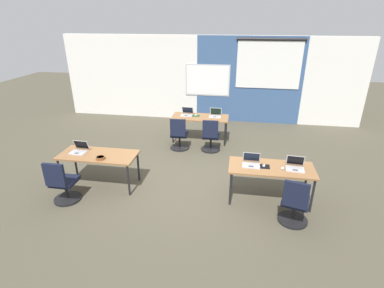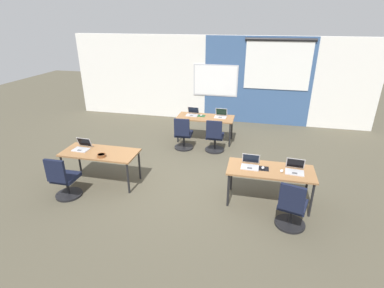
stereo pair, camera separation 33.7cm
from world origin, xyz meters
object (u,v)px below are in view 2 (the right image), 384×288
object	(u,v)px
desk_near_left	(100,154)
laptop_near_right_end	(295,169)
desk_near_right	(270,172)
laptop_far_right	(221,115)
mouse_near_right_inner	(263,168)
chair_near_right_end	(292,209)
mouse_near_right_end	(282,171)
desk_far_center	(205,119)
chair_near_left_end	(64,181)
laptop_far_left	(192,113)
mouse_far_left	(201,115)
laptop_near_right_inner	(250,164)
snack_bowl	(101,155)
laptop_near_left_end	(82,147)
chair_far_left	(183,136)
chair_far_right	(215,138)

from	to	relation	value
desk_near_left	laptop_near_right_end	world-z (taller)	laptop_near_right_end
desk_near_right	laptop_far_right	bearing A→B (deg)	114.62
mouse_near_right_inner	chair_near_right_end	bearing A→B (deg)	-53.57
mouse_near_right_end	chair_near_right_end	bearing A→B (deg)	-75.38
desk_far_center	chair_near_right_end	bearing A→B (deg)	-58.81
chair_near_right_end	chair_near_left_end	bearing A→B (deg)	15.98
desk_far_center	laptop_far_left	distance (m)	0.42
chair_near_right_end	mouse_near_right_end	bearing A→B (deg)	-59.85
chair_near_right_end	mouse_far_left	size ratio (longest dim) A/B	8.40
laptop_near_right_end	laptop_near_right_inner	size ratio (longest dim) A/B	1.04
laptop_far_left	snack_bowl	distance (m)	3.33
laptop_near_right_end	snack_bowl	size ratio (longest dim) A/B	1.99
laptop_near_left_end	snack_bowl	world-z (taller)	laptop_near_left_end
mouse_near_right_inner	snack_bowl	xyz separation A→B (m)	(-3.20, -0.21, 0.01)
desk_near_left	snack_bowl	xyz separation A→B (m)	(0.16, -0.22, 0.10)
chair_far_left	mouse_near_right_end	bearing A→B (deg)	135.97
desk_near_left	snack_bowl	size ratio (longest dim) A/B	9.01
laptop_near_right_inner	chair_near_left_end	world-z (taller)	laptop_near_right_inner
desk_far_center	laptop_far_right	world-z (taller)	laptop_far_right
laptop_far_left	chair_far_left	bearing A→B (deg)	-92.31
chair_near_right_end	laptop_near_left_end	size ratio (longest dim) A/B	2.66
laptop_near_right_end	laptop_far_left	distance (m)	3.87
desk_far_center	chair_near_right_end	distance (m)	4.09
chair_far_right	chair_near_left_end	bearing A→B (deg)	47.44
chair_near_right_end	laptop_near_right_inner	distance (m)	1.11
mouse_near_right_end	laptop_near_left_end	distance (m)	4.13
mouse_near_right_end	laptop_far_right	distance (m)	3.31
chair_far_right	chair_near_left_end	xyz separation A→B (m)	(-2.55, -2.83, 0.00)
mouse_near_right_inner	laptop_near_right_inner	bearing A→B (deg)	171.46
desk_far_center	laptop_near_right_inner	xyz separation A→B (m)	(1.37, -2.77, 0.11)
laptop_near_left_end	laptop_far_right	bearing A→B (deg)	50.74
laptop_near_left_end	laptop_far_left	bearing A→B (deg)	61.09
desk_far_center	chair_far_left	bearing A→B (deg)	-122.70
mouse_near_right_end	laptop_far_left	world-z (taller)	laptop_far_left
mouse_near_right_end	chair_far_right	xyz separation A→B (m)	(-1.56, 2.15, -0.36)
laptop_near_right_end	chair_near_right_end	size ratio (longest dim) A/B	0.38
mouse_near_right_end	laptop_near_right_inner	bearing A→B (deg)	172.41
laptop_far_right	desk_near_left	bearing A→B (deg)	-124.95
laptop_far_left	mouse_near_right_inner	world-z (taller)	laptop_far_left
mouse_far_left	chair_near_left_end	size ratio (longest dim) A/B	0.12
desk_far_center	laptop_far_right	bearing A→B (deg)	12.67
mouse_far_left	chair_far_left	xyz separation A→B (m)	(-0.33, -0.79, -0.36)
laptop_far_right	desk_near_right	bearing A→B (deg)	-63.43
chair_near_right_end	chair_far_left	xyz separation A→B (m)	(-2.58, 2.77, 0.00)
chair_far_left	chair_near_left_end	size ratio (longest dim) A/B	1.00
laptop_near_right_inner	snack_bowl	xyz separation A→B (m)	(-2.96, -0.25, -0.01)
laptop_near_left_end	laptop_near_right_end	bearing A→B (deg)	2.72
chair_far_left	laptop_near_left_end	size ratio (longest dim) A/B	2.66
desk_near_right	mouse_near_right_inner	distance (m)	0.16
chair_far_right	snack_bowl	xyz separation A→B (m)	(-1.97, -2.32, 0.38)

